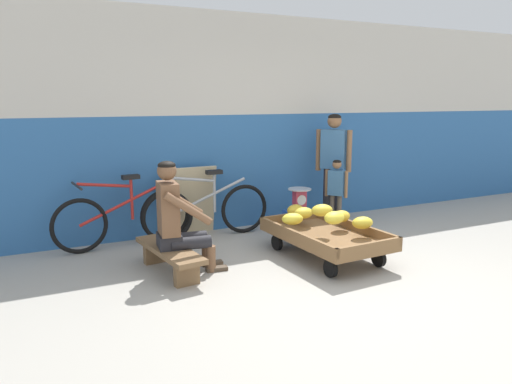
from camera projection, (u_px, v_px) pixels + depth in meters
The scene contains 14 objects.
ground_plane at pixel (364, 298), 4.33m from camera, with size 80.00×80.00×0.00m, color #A39E93.
back_wall at pixel (233, 123), 6.59m from camera, with size 16.00×0.30×2.81m.
banana_cart at pixel (326, 237), 5.37m from camera, with size 0.91×1.48×0.36m.
banana_pile at pixel (321, 215), 5.42m from camera, with size 0.85×1.20×0.26m.
low_bench at pixel (170, 254), 4.91m from camera, with size 0.44×1.13×0.27m.
vendor_seated at pixel (177, 218), 4.87m from camera, with size 0.71×0.53×1.14m.
plastic_crate at pixel (299, 222), 6.38m from camera, with size 0.36×0.28×0.30m.
weighing_scale at pixel (300, 199), 6.33m from camera, with size 0.30×0.30×0.29m.
bicycle_near_left at pixel (124, 218), 5.77m from camera, with size 1.66×0.48×0.86m.
bicycle_far_left at pixel (207, 210), 6.15m from camera, with size 1.66×0.48×0.86m.
sign_board at pixel (189, 201), 6.26m from camera, with size 0.70×0.18×0.89m.
customer_adult at pixel (333, 157), 6.63m from camera, with size 0.36×0.39×1.53m.
customer_child at pixel (336, 188), 6.36m from camera, with size 0.22×0.25×0.96m.
shopping_bag at pixel (334, 230), 6.12m from camera, with size 0.18×0.12×0.24m, color green.
Camera 1 is at (-2.66, -3.23, 1.74)m, focal length 34.39 mm.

